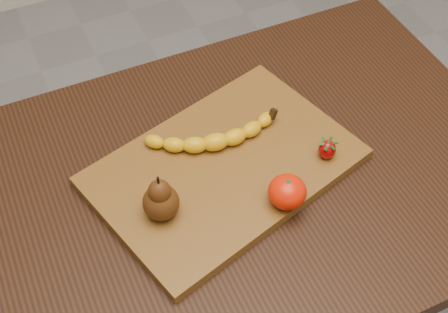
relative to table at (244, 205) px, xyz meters
name	(u,v)px	position (x,y,z in m)	size (l,w,h in m)	color
table	(244,205)	(0.00, 0.00, 0.00)	(1.00, 0.70, 0.76)	black
cutting_board	(224,167)	(-0.03, 0.02, 0.11)	(0.45, 0.30, 0.02)	brown
banana	(215,142)	(-0.03, 0.06, 0.13)	(0.21, 0.05, 0.03)	#E7AF0A
pear	(160,196)	(-0.17, -0.03, 0.16)	(0.06, 0.06, 0.09)	#48250B
mandarin	(287,192)	(0.03, -0.10, 0.15)	(0.06, 0.06, 0.05)	red
strawberry	(327,149)	(0.14, -0.04, 0.14)	(0.03, 0.03, 0.04)	#9A0405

